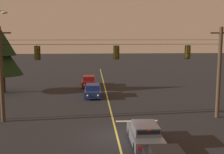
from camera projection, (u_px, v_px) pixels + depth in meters
ground_plane at (117, 136)px, 20.50m from camera, size 180.00×180.00×0.00m
lane_centre_stripe at (109, 103)px, 30.41m from camera, size 0.14×60.00×0.01m
stop_bar_paint at (137, 121)px, 24.03m from camera, size 3.40×0.36×0.01m
signal_span_assembly at (113, 72)px, 23.93m from camera, size 19.44×0.32×7.56m
traffic_light_leftmost at (37, 53)px, 23.28m from camera, size 0.48×0.41×1.22m
traffic_light_left_inner at (117, 53)px, 23.71m from camera, size 0.48×0.41×1.22m
traffic_light_centre at (188, 52)px, 24.11m from camera, size 0.48×0.41×1.22m
car_waiting_near_lane at (145, 135)px, 18.79m from camera, size 1.80×4.33×1.39m
car_oncoming_lead at (93, 91)px, 33.43m from camera, size 1.80×4.42×1.39m
car_oncoming_trailing at (89, 81)px, 40.23m from camera, size 1.80×4.42×1.39m
tree_verge_near at (2, 55)px, 35.15m from camera, size 4.70×4.70×7.54m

